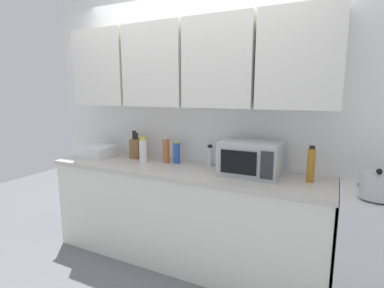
% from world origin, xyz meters
% --- Properties ---
extents(wall_back_with_cabinets, '(3.46, 0.38, 2.60)m').
position_xyz_m(wall_back_with_cabinets, '(0.00, -0.07, 1.58)').
color(wall_back_with_cabinets, white).
rests_on(wall_back_with_cabinets, ground_plane).
extents(counter_run, '(2.59, 0.63, 0.90)m').
position_xyz_m(counter_run, '(0.00, -0.30, 0.45)').
color(counter_run, white).
rests_on(counter_run, ground_plane).
extents(kettle, '(0.21, 0.21, 0.19)m').
position_xyz_m(kettle, '(1.51, -0.46, 0.99)').
color(kettle, '#B2B2B7').
rests_on(kettle, stove_range).
extents(microwave, '(0.48, 0.37, 0.28)m').
position_xyz_m(microwave, '(0.62, -0.25, 1.04)').
color(microwave, '#B7B7BC').
rests_on(microwave, counter_run).
extents(dish_rack, '(0.38, 0.30, 0.12)m').
position_xyz_m(dish_rack, '(-1.04, -0.30, 0.96)').
color(dish_rack, silver).
rests_on(dish_rack, counter_run).
extents(knife_block, '(0.12, 0.13, 0.29)m').
position_xyz_m(knife_block, '(-0.63, -0.14, 1.00)').
color(knife_block, brown).
rests_on(knife_block, counter_run).
extents(bottle_clear_tall, '(0.06, 0.06, 0.20)m').
position_xyz_m(bottle_clear_tall, '(0.20, -0.12, 1.00)').
color(bottle_clear_tall, silver).
rests_on(bottle_clear_tall, counter_run).
extents(bottle_blue_cleaner, '(0.07, 0.07, 0.22)m').
position_xyz_m(bottle_blue_cleaner, '(-0.13, -0.15, 1.00)').
color(bottle_blue_cleaner, '#2D56B7').
rests_on(bottle_blue_cleaner, counter_run).
extents(bottle_white_jar, '(0.08, 0.08, 0.25)m').
position_xyz_m(bottle_white_jar, '(-0.45, -0.26, 1.02)').
color(bottle_white_jar, white).
rests_on(bottle_white_jar, counter_run).
extents(bottle_amber_vinegar, '(0.06, 0.06, 0.28)m').
position_xyz_m(bottle_amber_vinegar, '(1.09, -0.24, 1.04)').
color(bottle_amber_vinegar, '#AD701E').
rests_on(bottle_amber_vinegar, counter_run).
extents(bottle_spice_jar, '(0.07, 0.07, 0.26)m').
position_xyz_m(bottle_spice_jar, '(-0.23, -0.18, 1.02)').
color(bottle_spice_jar, '#BC6638').
rests_on(bottle_spice_jar, counter_run).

